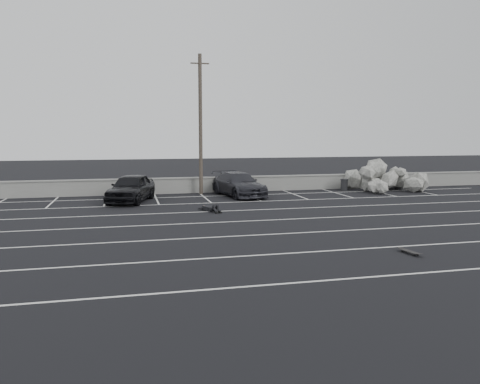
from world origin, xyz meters
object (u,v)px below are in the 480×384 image
object	(u,v)px
car_left	(131,188)
skateboard	(410,252)
utility_pole	(200,124)
riprap_pile	(386,182)
trash_bin	(344,185)
car_right	(239,184)
person	(208,206)

from	to	relation	value
car_left	skateboard	bearing A→B (deg)	-40.98
utility_pole	riprap_pile	world-z (taller)	utility_pole
trash_bin	skateboard	xyz separation A→B (m)	(-5.72, -16.62, -0.35)
utility_pole	riprap_pile	size ratio (longest dim) A/B	1.63
trash_bin	riprap_pile	xyz separation A→B (m)	(3.19, -0.16, 0.15)
utility_pole	car_left	bearing A→B (deg)	-150.76
car_left	utility_pole	distance (m)	6.43
car_right	skateboard	distance (m)	15.89
car_right	utility_pole	xyz separation A→B (m)	(-2.21, 1.47, 3.84)
car_right	person	world-z (taller)	car_right
trash_bin	skateboard	size ratio (longest dim) A/B	1.02
riprap_pile	skateboard	world-z (taller)	riprap_pile
utility_pole	car_right	bearing A→B (deg)	-33.67
car_left	utility_pole	bearing A→B (deg)	47.14
person	skateboard	world-z (taller)	person
car_left	utility_pole	xyz separation A→B (m)	(4.55, 2.54, 3.78)
car_left	utility_pole	world-z (taller)	utility_pole
car_left	trash_bin	size ratio (longest dim) A/B	5.79
skateboard	trash_bin	bearing A→B (deg)	62.55
utility_pole	trash_bin	distance (m)	10.88
trash_bin	riprap_pile	world-z (taller)	riprap_pile
trash_bin	skateboard	world-z (taller)	trash_bin
riprap_pile	skateboard	size ratio (longest dim) A/B	6.79
utility_pole	skateboard	world-z (taller)	utility_pole
car_right	riprap_pile	xyz separation A→B (m)	(11.01, 0.73, -0.18)
person	trash_bin	bearing A→B (deg)	10.95
car_left	person	bearing A→B (deg)	-30.13
riprap_pile	person	distance (m)	15.19
person	skateboard	size ratio (longest dim) A/B	2.83
skateboard	utility_pole	bearing A→B (deg)	95.61
car_right	skateboard	xyz separation A→B (m)	(2.09, -15.73, -0.68)
car_right	utility_pole	bearing A→B (deg)	134.91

